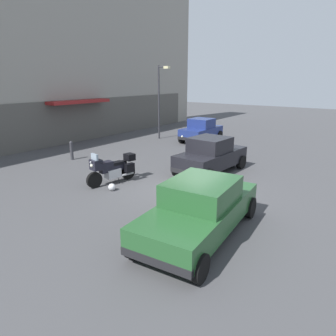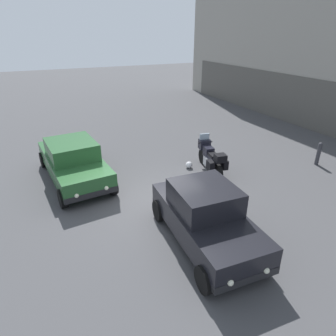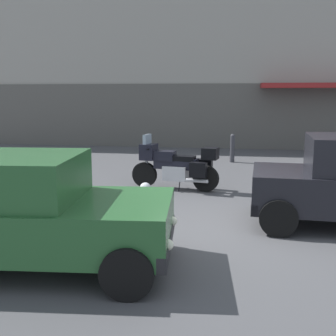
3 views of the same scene
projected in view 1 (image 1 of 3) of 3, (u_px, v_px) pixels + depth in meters
The scene contains 9 objects.
ground_plane at pixel (188, 190), 11.59m from camera, with size 80.00×80.00×0.00m, color #424244.
building_facade_rear at pixel (4, 43), 16.93m from camera, with size 34.52×3.40×12.19m.
motorcycle at pixel (113, 168), 12.22m from camera, with size 2.25×0.95×1.36m.
helmet at pixel (112, 187), 11.50m from camera, with size 0.28×0.28×0.28m, color silver.
car_hatchback_near at pixel (211, 155), 13.55m from camera, with size 3.95×1.98×1.64m.
car_sedan_far at pixel (201, 208), 8.05m from camera, with size 4.69×2.28×1.56m.
car_compact_side at pixel (201, 130), 20.48m from camera, with size 3.48×1.71×1.56m.
streetlamp_curbside at pixel (160, 95), 20.79m from camera, with size 0.28×0.94×5.01m.
bollard_curbside at pixel (71, 150), 15.84m from camera, with size 0.16×0.16×0.99m.
Camera 1 is at (-9.23, -5.82, 4.09)m, focal length 32.23 mm.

